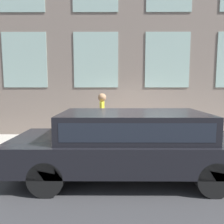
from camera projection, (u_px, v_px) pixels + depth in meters
ground_plane at (138, 157)px, 6.48m from camera, size 80.00×80.00×0.00m
sidewalk at (134, 144)px, 7.76m from camera, size 2.59×60.00×0.12m
building_facade at (132, 33)px, 8.71m from camera, size 0.33×40.00×8.42m
fire_hydrant at (123, 136)px, 7.00m from camera, size 0.31×0.43×0.80m
person at (102, 114)px, 7.51m from camera, size 0.42×0.28×1.74m
parked_truck_charcoal_near at (129, 139)px, 4.99m from camera, size 2.03×5.15×1.52m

